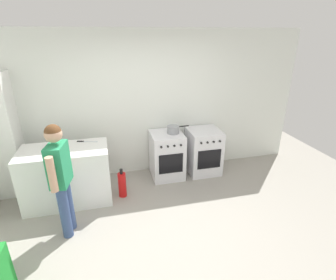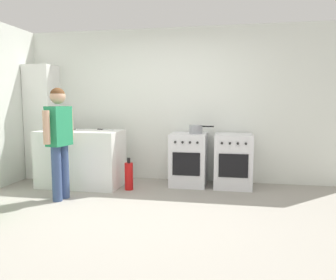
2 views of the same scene
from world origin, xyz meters
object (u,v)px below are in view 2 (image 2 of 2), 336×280
(knife_utility, at_px, (76,129))
(person, at_px, (59,135))
(oven_right, at_px, (233,161))
(larder_cabinet, at_px, (43,122))
(pot, at_px, (196,129))
(fire_extinguisher, at_px, (129,176))
(knife_carving, at_px, (105,130))
(oven_left, at_px, (189,159))

(knife_utility, height_order, person, person)
(oven_right, relative_size, larder_cabinet, 0.42)
(pot, distance_m, fire_extinguisher, 1.30)
(fire_extinguisher, bearing_deg, knife_carving, 148.00)
(pot, bearing_deg, fire_extinguisher, -154.41)
(fire_extinguisher, bearing_deg, oven_left, 28.78)
(knife_carving, bearing_deg, fire_extinguisher, -32.00)
(oven_right, bearing_deg, pot, -179.45)
(larder_cabinet, bearing_deg, knife_utility, -20.75)
(knife_carving, xyz_separation_m, person, (-0.28, -0.98, 0.01))
(knife_utility, distance_m, larder_cabinet, 0.84)
(pot, bearing_deg, oven_left, 177.18)
(oven_left, bearing_deg, knife_carving, -173.02)
(knife_carving, distance_m, fire_extinguisher, 0.90)
(oven_left, relative_size, pot, 2.15)
(pot, height_order, person, person)
(fire_extinguisher, distance_m, larder_cabinet, 2.03)
(pot, xyz_separation_m, person, (-1.76, -1.15, -0.01))
(person, relative_size, fire_extinguisher, 3.09)
(oven_right, distance_m, fire_extinguisher, 1.67)
(oven_left, distance_m, knife_carving, 1.46)
(oven_left, height_order, larder_cabinet, larder_cabinet)
(knife_utility, bearing_deg, oven_left, 5.92)
(oven_left, distance_m, fire_extinguisher, 1.01)
(oven_left, xyz_separation_m, larder_cabinet, (-2.65, 0.10, 0.57))
(oven_right, bearing_deg, larder_cabinet, 178.26)
(knife_utility, height_order, larder_cabinet, larder_cabinet)
(knife_utility, height_order, fire_extinguisher, knife_utility)
(oven_left, height_order, knife_utility, knife_utility)
(oven_right, height_order, knife_carving, knife_carving)
(oven_left, distance_m, person, 2.06)
(oven_left, xyz_separation_m, fire_extinguisher, (-0.87, -0.48, -0.21))
(knife_carving, relative_size, fire_extinguisher, 0.65)
(person, bearing_deg, oven_left, 35.02)
(oven_right, distance_m, pot, 0.78)
(knife_utility, bearing_deg, knife_carving, 3.03)
(pot, relative_size, larder_cabinet, 0.20)
(person, xyz_separation_m, larder_cabinet, (-1.01, 1.25, 0.09))
(knife_carving, bearing_deg, oven_right, 4.59)
(person, height_order, fire_extinguisher, person)
(fire_extinguisher, xyz_separation_m, larder_cabinet, (-1.78, 0.58, 0.78))
(knife_utility, xyz_separation_m, larder_cabinet, (-0.78, 0.30, 0.10))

